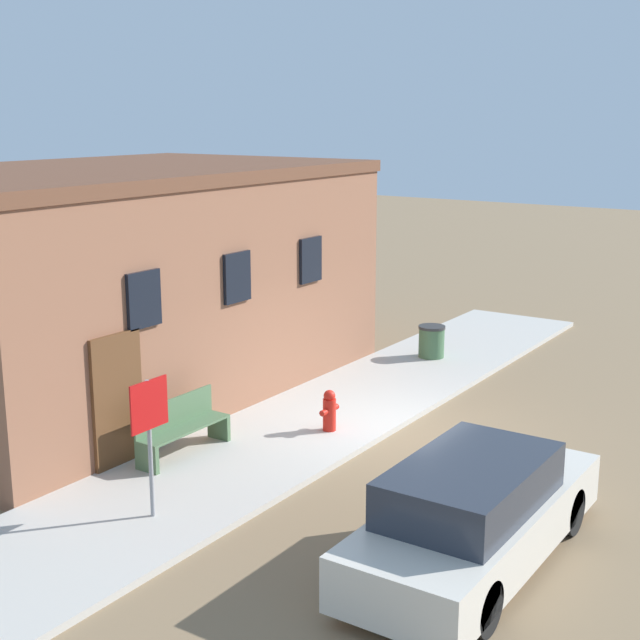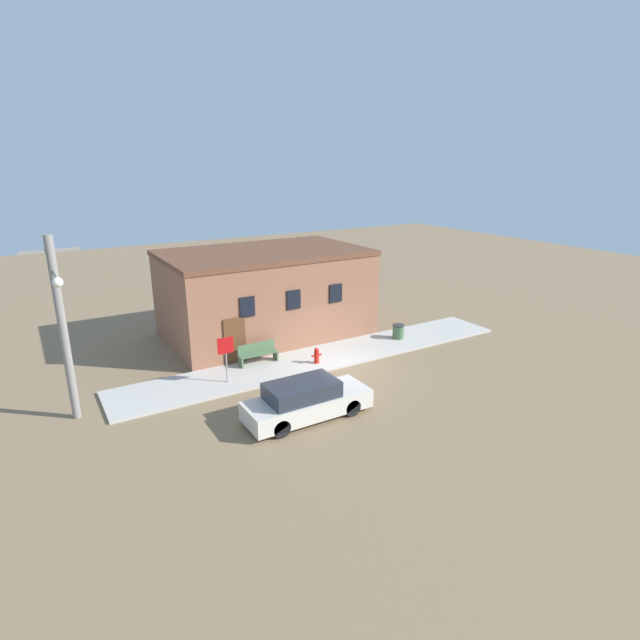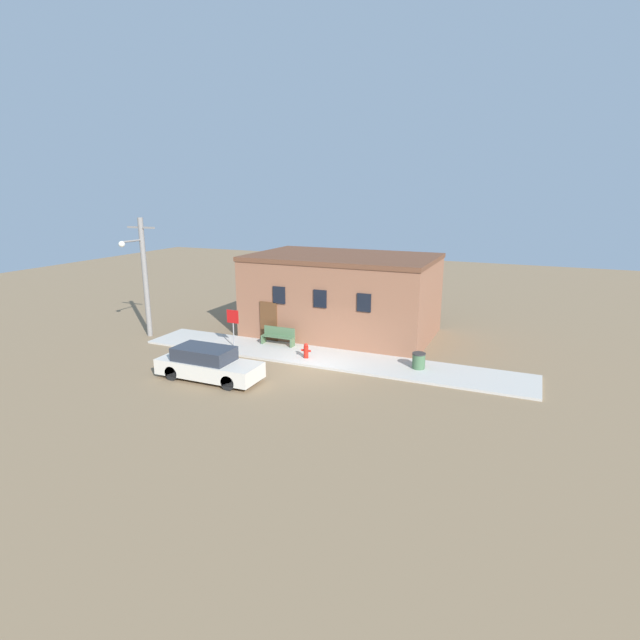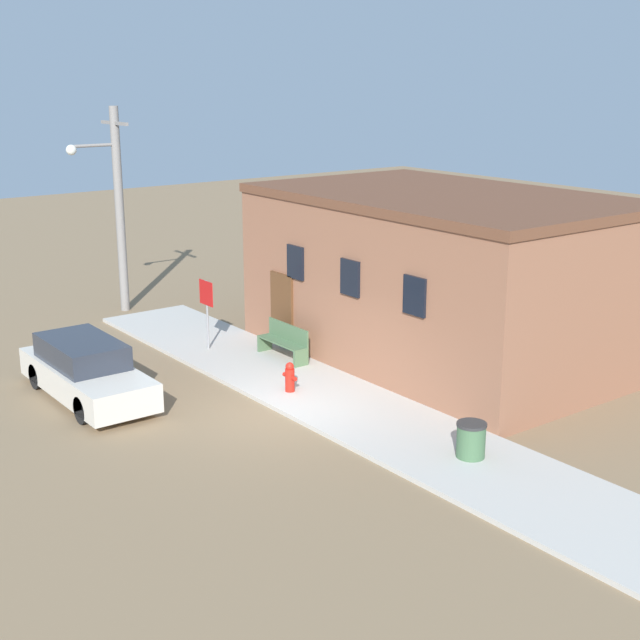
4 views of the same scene
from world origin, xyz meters
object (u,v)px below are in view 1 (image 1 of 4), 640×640
at_px(fire_hydrant, 329,410).
at_px(trash_bin, 431,341).
at_px(stop_sign, 149,422).
at_px(parked_car, 475,514).
at_px(bench, 181,427).

bearing_deg(fire_hydrant, trash_bin, 7.48).
bearing_deg(trash_bin, stop_sign, -176.74).
bearing_deg(trash_bin, parked_car, -150.00).
height_order(fire_hydrant, stop_sign, stop_sign).
height_order(fire_hydrant, parked_car, parked_car).
bearing_deg(stop_sign, bench, 32.75).
relative_size(fire_hydrant, stop_sign, 0.38).
xyz_separation_m(bench, trash_bin, (7.50, -0.70, -0.09)).
distance_m(stop_sign, parked_car, 4.41).
xyz_separation_m(fire_hydrant, parked_car, (-2.78, -3.96, 0.21)).
distance_m(fire_hydrant, bench, 2.64).
xyz_separation_m(stop_sign, trash_bin, (9.43, 0.54, -0.99)).
bearing_deg(parked_car, bench, 84.15).
height_order(bench, parked_car, parked_car).
height_order(stop_sign, parked_car, stop_sign).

